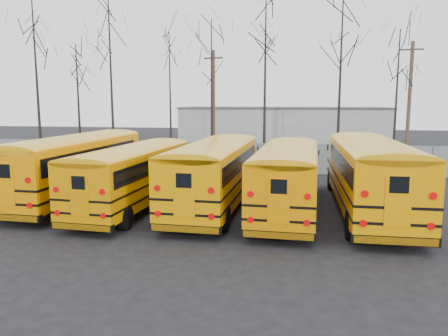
% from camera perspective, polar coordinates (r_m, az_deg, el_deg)
% --- Properties ---
extents(ground, '(120.00, 120.00, 0.00)m').
position_cam_1_polar(ground, '(18.07, -2.20, -6.58)').
color(ground, black).
rests_on(ground, ground).
extents(fence, '(40.00, 0.04, 2.00)m').
position_cam_1_polar(fence, '(29.52, 2.54, 1.38)').
color(fence, gray).
rests_on(fence, ground).
extents(distant_building, '(22.00, 8.00, 4.00)m').
position_cam_1_polar(distant_building, '(49.17, 7.77, 5.41)').
color(distant_building, beige).
rests_on(distant_building, ground).
extents(bus_a, '(3.00, 11.58, 3.22)m').
position_cam_1_polar(bus_a, '(22.16, -18.65, 0.78)').
color(bus_a, black).
rests_on(bus_a, ground).
extents(bus_b, '(2.97, 10.41, 2.88)m').
position_cam_1_polar(bus_b, '(19.81, -11.56, -0.40)').
color(bus_b, black).
rests_on(bus_b, ground).
extents(bus_c, '(2.86, 11.08, 3.08)m').
position_cam_1_polar(bus_c, '(19.41, -1.14, -0.06)').
color(bus_c, black).
rests_on(bus_c, ground).
extents(bus_d, '(2.84, 10.71, 2.97)m').
position_cam_1_polar(bus_d, '(18.78, 8.33, -0.64)').
color(bus_d, black).
rests_on(bus_d, ground).
extents(bus_e, '(2.74, 11.63, 3.25)m').
position_cam_1_polar(bus_e, '(19.35, 18.56, -0.25)').
color(bus_e, black).
rests_on(bus_e, ground).
extents(utility_pole_left, '(1.48, 0.50, 8.45)m').
position_cam_1_polar(utility_pole_left, '(32.77, -1.39, 7.97)').
color(utility_pole_left, '#4F3A2D').
rests_on(utility_pole_left, ground).
extents(utility_pole_right, '(1.66, 0.38, 9.34)m').
position_cam_1_polar(utility_pole_right, '(37.60, 23.04, 8.08)').
color(utility_pole_right, brown).
rests_on(utility_pole_right, ground).
extents(tree_0, '(0.26, 0.26, 12.76)m').
position_cam_1_polar(tree_0, '(38.41, -23.26, 10.43)').
color(tree_0, black).
rests_on(tree_0, ground).
extents(tree_1, '(0.26, 0.26, 9.35)m').
position_cam_1_polar(tree_1, '(38.95, -18.48, 8.14)').
color(tree_1, black).
rests_on(tree_1, ground).
extents(tree_2, '(0.26, 0.26, 12.58)m').
position_cam_1_polar(tree_2, '(33.93, -14.52, 11.02)').
color(tree_2, black).
rests_on(tree_2, ground).
extents(tree_3, '(0.26, 0.26, 10.26)m').
position_cam_1_polar(tree_3, '(35.88, -7.04, 9.23)').
color(tree_3, black).
rests_on(tree_3, ground).
extents(tree_4, '(0.26, 0.26, 10.62)m').
position_cam_1_polar(tree_4, '(32.46, -1.63, 9.67)').
color(tree_4, black).
rests_on(tree_4, ground).
extents(tree_5, '(0.26, 0.26, 11.86)m').
position_cam_1_polar(tree_5, '(30.96, 5.37, 10.83)').
color(tree_5, black).
rests_on(tree_5, ground).
extents(tree_6, '(0.26, 0.26, 12.12)m').
position_cam_1_polar(tree_6, '(32.28, 14.91, 10.72)').
color(tree_6, black).
rests_on(tree_6, ground).
extents(tree_7, '(0.26, 0.26, 9.63)m').
position_cam_1_polar(tree_7, '(32.88, 21.57, 8.20)').
color(tree_7, black).
rests_on(tree_7, ground).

